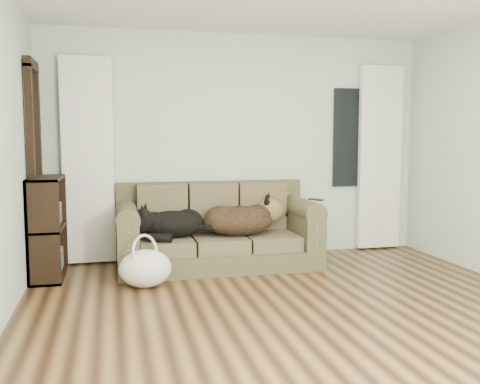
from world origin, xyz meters
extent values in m
plane|color=black|center=(0.00, 0.00, 0.00)|extent=(5.00, 5.00, 0.00)
cube|color=beige|center=(0.00, 2.50, 1.30)|extent=(4.50, 0.04, 2.60)
cube|color=white|center=(-1.70, 2.42, 1.15)|extent=(0.55, 0.08, 2.25)
cube|color=white|center=(1.80, 2.42, 1.15)|extent=(0.55, 0.08, 2.25)
cube|color=black|center=(1.45, 2.47, 1.40)|extent=(0.50, 0.03, 1.20)
cube|color=black|center=(-2.20, 2.05, 1.05)|extent=(0.07, 0.60, 2.10)
cube|color=#454327|center=(-0.34, 1.98, 0.45)|extent=(2.14, 0.93, 0.88)
ellipsoid|color=black|center=(-0.87, 1.95, 0.48)|extent=(0.72, 0.52, 0.29)
ellipsoid|color=black|center=(-0.08, 1.95, 0.49)|extent=(0.83, 0.61, 0.35)
cube|color=black|center=(0.71, 1.78, 0.73)|extent=(0.14, 0.19, 0.02)
ellipsoid|color=beige|center=(-1.16, 1.33, 0.16)|extent=(0.61, 0.55, 0.36)
cube|color=black|center=(-2.09, 1.96, 0.50)|extent=(0.40, 0.84, 1.01)
camera|label=1|loc=(-1.44, -3.65, 1.41)|focal=40.00mm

